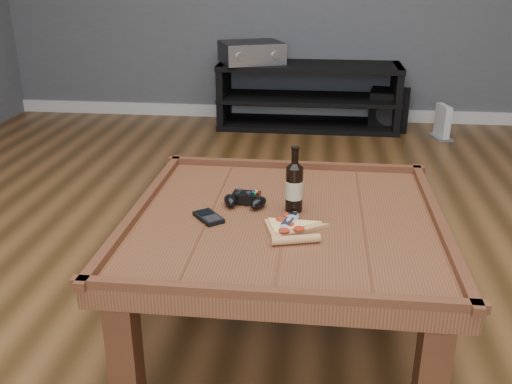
# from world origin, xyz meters

# --- Properties ---
(ground) EXTENTS (6.00, 6.00, 0.00)m
(ground) POSITION_xyz_m (0.00, 0.00, 0.00)
(ground) COLOR #402912
(ground) RESTS_ON ground
(baseboard) EXTENTS (5.00, 0.02, 0.10)m
(baseboard) POSITION_xyz_m (0.00, 2.99, 0.05)
(baseboard) COLOR silver
(baseboard) RESTS_ON ground
(coffee_table) EXTENTS (1.03, 1.03, 0.48)m
(coffee_table) POSITION_xyz_m (0.00, 0.00, 0.39)
(coffee_table) COLOR #502B16
(coffee_table) RESTS_ON ground
(media_console) EXTENTS (1.40, 0.45, 0.50)m
(media_console) POSITION_xyz_m (0.00, 2.75, 0.25)
(media_console) COLOR black
(media_console) RESTS_ON ground
(beer_bottle) EXTENTS (0.06, 0.06, 0.22)m
(beer_bottle) POSITION_xyz_m (0.02, 0.06, 0.54)
(beer_bottle) COLOR black
(beer_bottle) RESTS_ON coffee_table
(game_controller) EXTENTS (0.16, 0.11, 0.04)m
(game_controller) POSITION_xyz_m (-0.14, 0.08, 0.47)
(game_controller) COLOR black
(game_controller) RESTS_ON coffee_table
(pizza_slice) EXTENTS (0.23, 0.29, 0.03)m
(pizza_slice) POSITION_xyz_m (0.02, -0.11, 0.46)
(pizza_slice) COLOR tan
(pizza_slice) RESTS_ON coffee_table
(smartphone) EXTENTS (0.12, 0.13, 0.02)m
(smartphone) POSITION_xyz_m (-0.25, -0.04, 0.46)
(smartphone) COLOR black
(smartphone) RESTS_ON coffee_table
(remote_control) EXTENTS (0.08, 0.17, 0.02)m
(remote_control) POSITION_xyz_m (0.01, -0.06, 0.46)
(remote_control) COLOR #989EA5
(remote_control) RESTS_ON coffee_table
(av_receiver) EXTENTS (0.56, 0.52, 0.16)m
(av_receiver) POSITION_xyz_m (-0.45, 2.74, 0.58)
(av_receiver) COLOR black
(av_receiver) RESTS_ON media_console
(subwoofer) EXTENTS (0.34, 0.34, 0.30)m
(subwoofer) POSITION_xyz_m (0.64, 2.80, 0.15)
(subwoofer) COLOR black
(subwoofer) RESTS_ON ground
(game_console) EXTENTS (0.16, 0.22, 0.25)m
(game_console) POSITION_xyz_m (1.00, 2.54, 0.11)
(game_console) COLOR slate
(game_console) RESTS_ON ground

